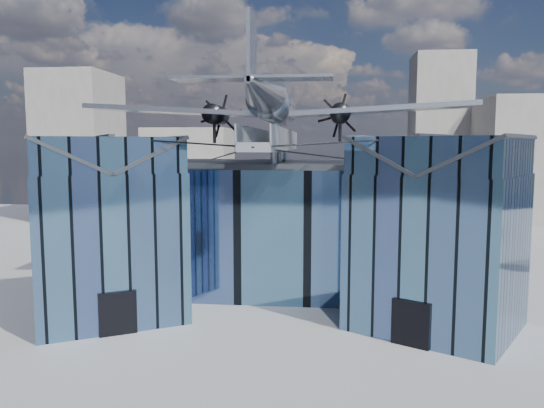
# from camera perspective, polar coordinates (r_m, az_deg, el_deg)

# --- Properties ---
(ground_plane) EXTENTS (120.00, 120.00, 0.00)m
(ground_plane) POSITION_cam_1_polar(r_m,az_deg,el_deg) (35.76, -0.35, -11.90)
(ground_plane) COLOR gray
(museum) EXTENTS (32.88, 24.50, 17.60)m
(museum) POSITION_cam_1_polar(r_m,az_deg,el_deg) (40.15, 0.59, -1.75)
(museum) COLOR #496C96
(museum) RESTS_ON ground
(bg_towers) EXTENTS (77.00, 24.50, 26.00)m
(bg_towers) POSITION_cam_1_polar(r_m,az_deg,el_deg) (84.27, 4.55, 5.54)
(bg_towers) COLOR gray
(bg_towers) RESTS_ON ground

